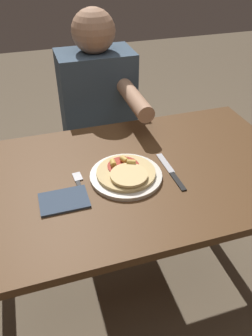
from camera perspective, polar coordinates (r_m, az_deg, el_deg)
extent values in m
plane|color=brown|center=(1.70, 0.25, -21.02)|extent=(8.00, 8.00, 0.00)
cube|color=brown|center=(1.15, 0.34, -1.46)|extent=(1.23, 0.71, 0.03)
cylinder|color=brown|center=(1.79, 14.52, -1.90)|extent=(0.06, 0.06, 0.71)
cylinder|color=silver|center=(1.12, 0.00, -1.35)|extent=(0.25, 0.25, 0.01)
cylinder|color=#DBBC7A|center=(1.11, 0.00, -0.82)|extent=(0.20, 0.20, 0.01)
cylinder|color=#9E2819|center=(1.13, -0.45, 0.37)|extent=(0.11, 0.11, 0.00)
cylinder|color=#E8C881|center=(1.08, 0.51, -1.24)|extent=(0.13, 0.13, 0.01)
cylinder|color=gold|center=(1.13, -2.28, 0.87)|extent=(0.02, 0.03, 0.02)
cylinder|color=gold|center=(1.14, -0.35, 1.49)|extent=(0.03, 0.03, 0.02)
cylinder|color=gold|center=(1.13, 0.90, 0.98)|extent=(0.04, 0.03, 0.02)
cube|color=black|center=(1.07, -7.61, -4.31)|extent=(0.02, 0.13, 0.00)
cube|color=silver|center=(1.14, -8.45, -1.52)|extent=(0.03, 0.05, 0.00)
cube|color=black|center=(1.12, 9.00, -2.32)|extent=(0.02, 0.10, 0.00)
cube|color=silver|center=(1.20, 6.83, 0.86)|extent=(0.02, 0.12, 0.00)
cube|color=#38475B|center=(1.05, -10.74, -5.58)|extent=(0.15, 0.11, 0.01)
cylinder|color=#2D2D38|center=(1.91, -6.56, -2.17)|extent=(0.11, 0.11, 0.50)
cylinder|color=#2D2D38|center=(1.93, -1.97, -1.31)|extent=(0.11, 0.11, 0.50)
cube|color=#3D5166|center=(1.66, -5.02, 11.62)|extent=(0.35, 0.22, 0.48)
sphere|color=tan|center=(1.55, -5.71, 22.65)|extent=(0.19, 0.19, 0.19)
cylinder|color=tan|center=(1.41, 1.48, 11.88)|extent=(0.07, 0.30, 0.07)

